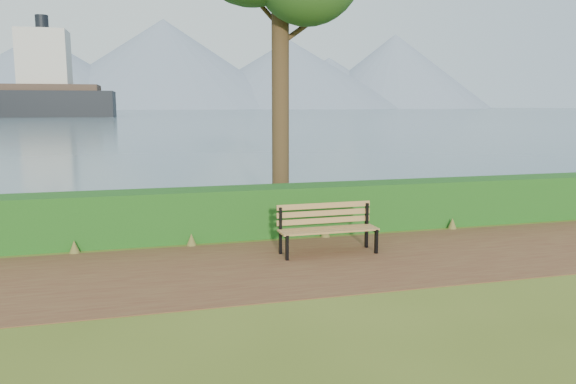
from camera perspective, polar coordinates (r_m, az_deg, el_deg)
name	(u,v)px	position (r m, az deg, el deg)	size (l,w,h in m)	color
ground	(273,272)	(9.13, -1.54, -8.11)	(140.00, 140.00, 0.00)	#50601B
path	(269,266)	(9.41, -1.98, -7.57)	(40.00, 3.40, 0.01)	brown
hedge	(243,212)	(11.48, -4.63, -2.04)	(32.00, 0.85, 1.00)	#184F16
water	(139,111)	(268.51, -14.93, 7.97)	(700.00, 510.00, 0.00)	#496576
mountains	(122,69)	(415.35, -16.55, 11.93)	(585.00, 190.00, 70.00)	gray
bench	(327,225)	(10.17, 3.97, -3.36)	(1.80, 0.55, 0.90)	black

